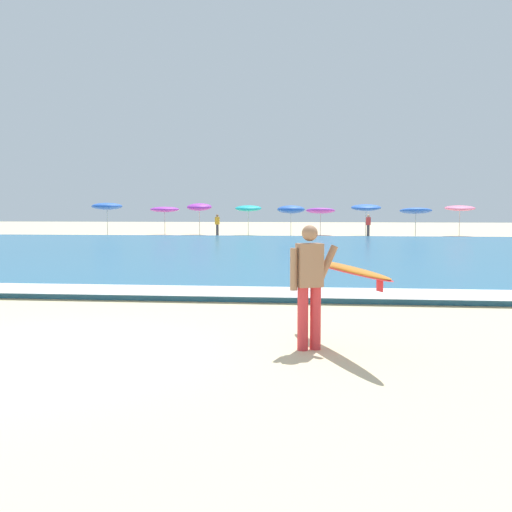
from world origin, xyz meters
TOP-DOWN VIEW (x-y plane):
  - ground_plane at (0.00, 0.00)m, footprint 160.00×160.00m
  - sea at (0.00, 18.64)m, footprint 120.00×28.00m
  - surf_foam at (0.00, 5.24)m, footprint 120.00×1.61m
  - surfer_with_board at (3.71, 0.68)m, footprint 1.38×2.75m
  - beach_umbrella_0 at (-11.98, 35.11)m, footprint 2.25×2.26m
  - beach_umbrella_1 at (-7.90, 36.23)m, footprint 2.18×2.18m
  - beach_umbrella_2 at (-5.34, 36.76)m, footprint 1.89×1.93m
  - beach_umbrella_3 at (-1.54, 36.33)m, footprint 1.98×2.00m
  - beach_umbrella_4 at (1.71, 34.78)m, footprint 1.97×1.97m
  - beach_umbrella_5 at (3.82, 36.83)m, footprint 2.17×2.20m
  - beach_umbrella_6 at (7.10, 36.09)m, footprint 2.16×2.19m
  - beach_umbrella_7 at (10.44, 34.78)m, footprint 2.23×2.25m
  - beach_umbrella_8 at (13.85, 36.57)m, footprint 2.14×2.16m
  - beachgoer_near_row_left at (-3.58, 34.51)m, footprint 0.32×0.20m
  - beachgoer_near_row_mid at (7.13, 34.25)m, footprint 0.32×0.20m

SIDE VIEW (x-z plane):
  - ground_plane at x=0.00m, z-range 0.00..0.00m
  - sea at x=0.00m, z-range 0.00..0.14m
  - surf_foam at x=0.00m, z-range 0.14..0.15m
  - beachgoer_near_row_left at x=-3.58m, z-range 0.05..1.63m
  - beachgoer_near_row_mid at x=7.13m, z-range 0.05..1.63m
  - surfer_with_board at x=3.71m, z-range 0.17..1.90m
  - beach_umbrella_7 at x=10.44m, z-range 0.77..2.89m
  - beach_umbrella_5 at x=3.82m, z-range 0.77..2.89m
  - beach_umbrella_1 at x=-7.90m, z-range 0.86..2.98m
  - beach_umbrella_4 at x=1.71m, z-range 0.82..3.02m
  - beach_umbrella_3 at x=-1.54m, z-range 0.86..3.14m
  - beach_umbrella_8 at x=13.85m, z-range 0.88..3.15m
  - beach_umbrella_6 at x=7.10m, z-range 0.87..3.23m
  - beach_umbrella_2 at x=-5.34m, z-range 0.88..3.33m
  - beach_umbrella_0 at x=-11.98m, z-range 0.94..3.36m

